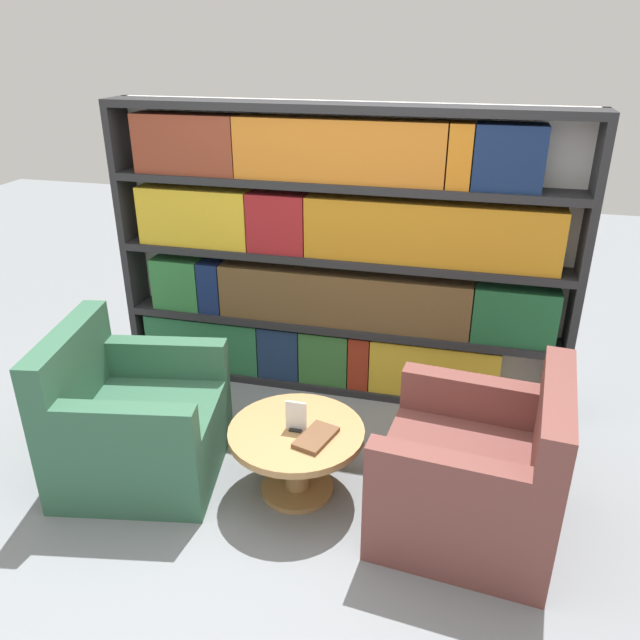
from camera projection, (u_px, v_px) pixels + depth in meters
ground_plane at (276, 520)px, 3.28m from camera, size 14.00×14.00×0.00m
bookshelf at (335, 259)px, 4.16m from camera, size 3.07×0.30×1.95m
armchair_left at (135, 425)px, 3.54m from camera, size 0.99×0.99×0.89m
armchair_right at (475, 477)px, 3.12m from camera, size 0.93×0.93×0.89m
coffee_table at (297, 447)px, 3.38m from camera, size 0.73×0.73×0.41m
table_sign at (296, 418)px, 3.30m from camera, size 0.11×0.06×0.17m
stray_book at (316, 437)px, 3.24m from camera, size 0.21×0.29×0.02m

